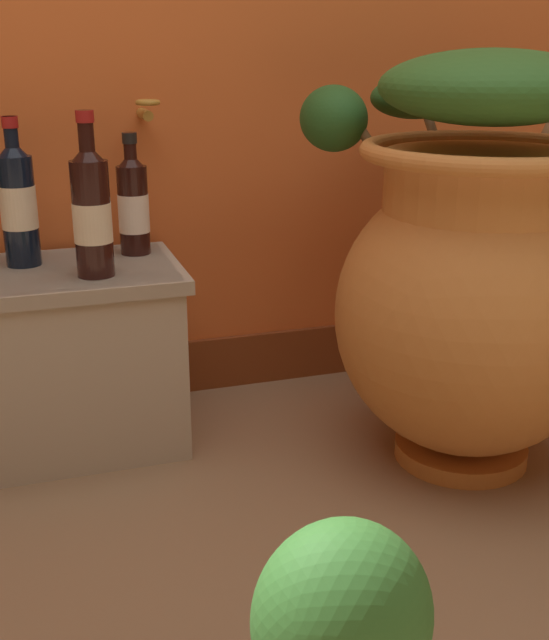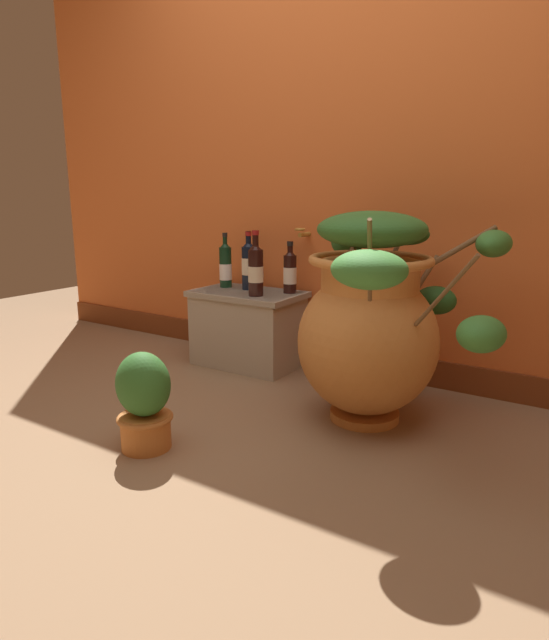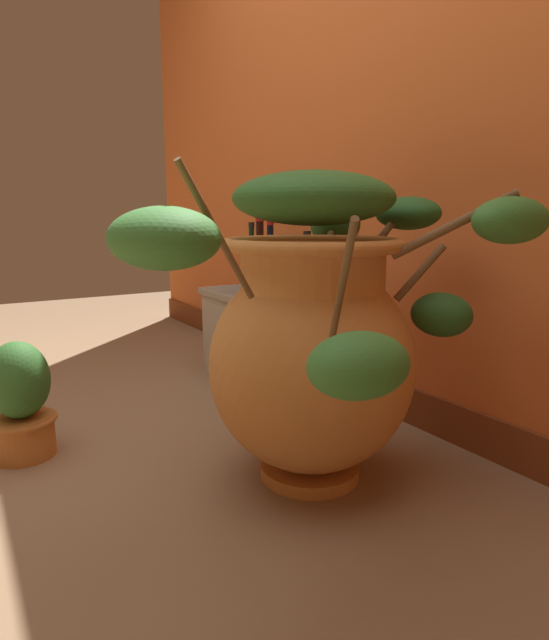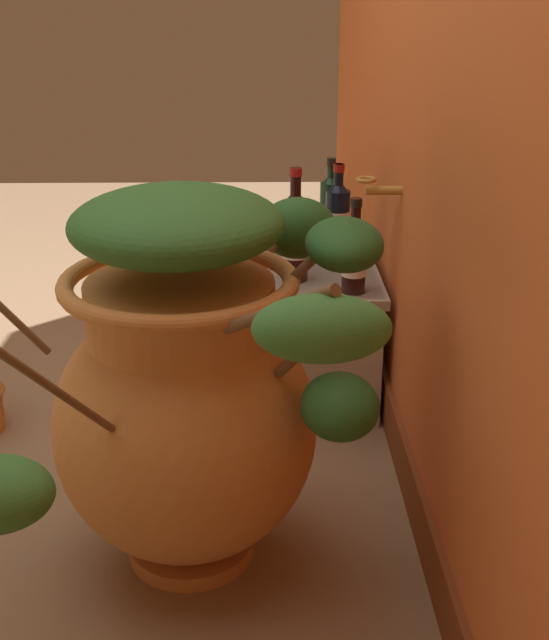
# 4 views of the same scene
# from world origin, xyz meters

# --- Properties ---
(terracotta_urn) EXTENTS (0.87, 1.01, 0.87)m
(terracotta_urn) POSITION_xyz_m (0.40, 0.55, 0.44)
(terracotta_urn) COLOR #CC7F3D
(terracotta_urn) RESTS_ON ground_plane
(stone_ledge) EXTENTS (0.60, 0.37, 0.42)m
(stone_ledge) POSITION_xyz_m (-0.47, 0.89, 0.22)
(stone_ledge) COLOR #B2A893
(stone_ledge) RESTS_ON ground_plane
(wine_bottle_left) EXTENTS (0.08, 0.08, 0.32)m
(wine_bottle_left) POSITION_xyz_m (-0.51, 0.95, 0.56)
(wine_bottle_left) COLOR black
(wine_bottle_left) RESTS_ON stone_ledge
(wine_bottle_right) EXTENTS (0.07, 0.07, 0.28)m
(wine_bottle_right) POSITION_xyz_m (-0.26, 0.98, 0.54)
(wine_bottle_right) COLOR black
(wine_bottle_right) RESTS_ON stone_ledge
(wine_bottle_back) EXTENTS (0.08, 0.08, 0.34)m
(wine_bottle_back) POSITION_xyz_m (-0.36, 0.82, 0.56)
(wine_bottle_back) COLOR black
(wine_bottle_back) RESTS_ON stone_ledge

